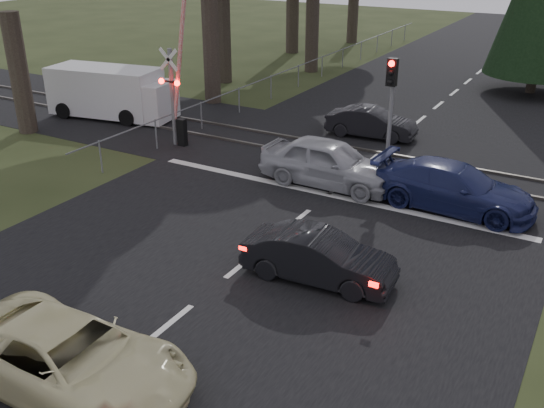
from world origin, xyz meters
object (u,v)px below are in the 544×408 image
Objects in this scene: dark_car_far at (371,123)px; white_van at (114,93)px; crossing_signal at (177,95)px; silver_car at (329,163)px; blue_sedan at (454,187)px; traffic_signal_center at (391,97)px; dark_hatchback at (319,257)px; cream_coupe at (70,358)px.

white_van is at bearing 100.88° from dark_car_far.
crossing_signal is at bearing 123.45° from dark_car_far.
silver_car reaches higher than blue_sedan.
crossing_signal is 8.36m from traffic_signal_center.
blue_sedan reaches higher than dark_hatchback.
traffic_signal_center reaches higher than dark_hatchback.
white_van is (-14.30, 8.25, 0.52)m from dark_hatchback.
traffic_signal_center is at bearing -13.58° from white_van.
dark_car_far is (-2.06, 3.92, -2.20)m from traffic_signal_center.
blue_sedan is 16.24m from white_van.
dark_hatchback is at bearing -34.96° from crossing_signal.
dark_car_far is 11.66m from white_van.
blue_sedan is (2.75, -1.57, -2.09)m from traffic_signal_center.
crossing_signal reaches higher than dark_car_far.
crossing_signal is at bearing 83.79° from silver_car.
cream_coupe reaches higher than dark_hatchback.
blue_sedan is (4.11, 0.15, -0.09)m from silver_car.
crossing_signal is 1.86× the size of dark_hatchback.
silver_car is at bearing -177.29° from dark_car_far.
traffic_signal_center is 13.39m from cream_coupe.
traffic_signal_center is at bearing 63.05° from blue_sedan.
traffic_signal_center reaches higher than dark_car_far.
cream_coupe is at bearing -60.27° from crossing_signal.
white_van is at bearing 39.21° from cream_coupe.
dark_car_far is at bearing 10.62° from dark_hatchback.
blue_sedan is at bearing -20.54° from cream_coupe.
cream_coupe is at bearing 154.02° from dark_hatchback.
dark_hatchback is 1.01× the size of dark_car_far.
traffic_signal_center is at bearing -37.98° from silver_car.
cream_coupe is at bearing 163.58° from blue_sedan.
crossing_signal is 7.99m from dark_car_far.
crossing_signal is 11.41m from dark_hatchback.
blue_sedan reaches higher than cream_coupe.
silver_car is (-1.37, -1.71, -2.01)m from traffic_signal_center.
cream_coupe is 1.31× the size of dark_hatchback.
silver_car is (-0.10, 11.44, 0.12)m from cream_coupe.
silver_car is 5.68m from dark_car_far.
blue_sedan is (11.02, -0.67, -1.35)m from crossing_signal.
crossing_signal reaches higher than cream_coupe.
white_van is (-5.03, 1.76, -0.92)m from crossing_signal.
dark_hatchback is 0.80× the size of silver_car.
blue_sedan reaches higher than dark_car_far.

